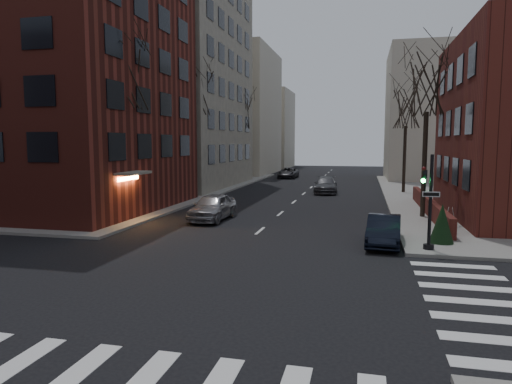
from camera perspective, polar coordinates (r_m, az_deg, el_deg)
ground at (r=13.12m, az=-11.57°, el=-14.65°), size 160.00×160.00×0.00m
sidewalk_far_left at (r=53.68m, az=-26.40°, el=0.70°), size 44.00×44.00×0.15m
building_left_brick at (r=34.79m, az=-24.07°, el=12.89°), size 15.00×15.00×18.00m
building_left_tan at (r=51.14m, az=-13.29°, el=16.61°), size 18.00×18.00×28.00m
low_wall_right at (r=30.63m, az=20.81°, el=-1.67°), size 0.35×16.00×1.00m
building_distant_la at (r=69.26m, az=-3.77°, el=9.83°), size 14.00×16.00×18.00m
building_distant_ra at (r=61.96m, az=22.63°, el=8.87°), size 14.00×14.00×16.00m
building_distant_lb at (r=85.10m, az=0.93°, el=7.82°), size 10.00×12.00×14.00m
traffic_signal at (r=20.45m, az=20.76°, el=-1.87°), size 0.76×0.44×4.00m
tree_left_a at (r=29.01m, az=-16.25°, el=13.57°), size 4.18×4.18×10.26m
tree_left_b at (r=39.89m, az=-7.56°, el=12.32°), size 4.40×4.40×10.80m
tree_left_c at (r=53.09m, az=-2.09°, el=9.89°), size 3.96×3.96×9.72m
tree_right_a at (r=29.50m, az=20.65°, el=12.42°), size 3.96×3.96×9.72m
tree_right_b at (r=43.34m, az=18.26°, el=9.82°), size 3.74×3.74×9.18m
streetlamp_near at (r=35.72m, az=-8.84°, el=5.50°), size 0.36×0.36×6.28m
streetlamp_far at (r=54.77m, az=-0.91°, el=5.81°), size 0.36×0.36×6.28m
parked_sedan at (r=21.48m, az=15.68°, el=-4.65°), size 1.71×4.21×1.36m
car_lane_silver at (r=27.43m, az=-5.46°, el=-1.87°), size 2.03×4.73×1.59m
car_lane_gray at (r=42.40m, az=8.71°, el=0.86°), size 2.26×5.08×1.45m
car_lane_far at (r=59.49m, az=4.05°, el=2.40°), size 2.31×4.90×1.35m
sandwich_board at (r=27.16m, az=23.10°, el=-2.78°), size 0.52×0.66×0.95m
evergreen_shrub at (r=22.08m, az=22.22°, el=-3.65°), size 1.26×1.26×1.77m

